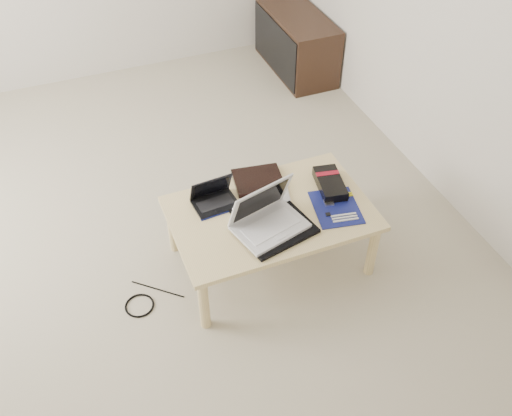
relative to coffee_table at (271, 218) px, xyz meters
name	(u,v)px	position (x,y,z in m)	size (l,w,h in m)	color
ground	(134,229)	(-0.70, 0.55, -0.35)	(4.00, 4.00, 0.00)	#AEA38D
coffee_table	(271,218)	(0.00, 0.00, 0.00)	(1.10, 0.70, 0.40)	#DAC183
media_cabinet	(296,42)	(1.08, 2.00, -0.10)	(0.41, 0.90, 0.50)	#342015
book	(258,180)	(0.03, 0.26, 0.06)	(0.31, 0.27, 0.03)	black
netbook	(214,198)	(-0.27, 0.18, 0.08)	(0.25, 0.19, 0.17)	black
tablet	(252,208)	(-0.09, 0.06, 0.05)	(0.27, 0.23, 0.01)	black
remote	(285,195)	(0.12, 0.09, 0.06)	(0.10, 0.21, 0.02)	#ADACB1
neoprene_sleeve	(276,230)	(-0.03, -0.15, 0.06)	(0.38, 0.28, 0.02)	black
white_laptop	(267,218)	(-0.07, -0.10, 0.12)	(0.42, 0.34, 0.25)	silver
motherboard	(336,207)	(0.35, -0.11, 0.05)	(0.30, 0.34, 0.01)	#0D1556
gpu_box	(330,184)	(0.39, 0.06, 0.08)	(0.19, 0.29, 0.06)	black
cable_coil	(261,221)	(-0.08, -0.05, 0.06)	(0.11, 0.11, 0.01)	black
floor_cable_coil	(140,306)	(-0.80, -0.05, -0.35)	(0.16, 0.16, 0.01)	black
floor_cable_trail	(158,289)	(-0.68, 0.03, -0.35)	(0.01, 0.01, 0.33)	black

